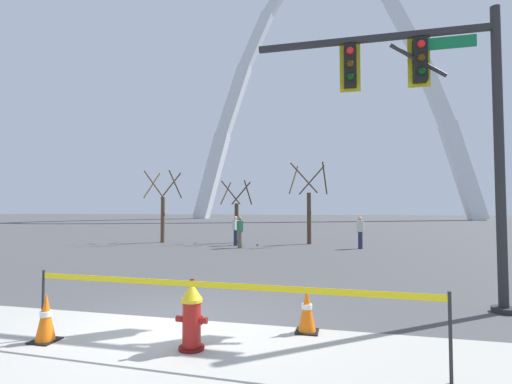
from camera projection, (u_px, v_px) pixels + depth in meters
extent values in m
plane|color=#474749|center=(178.00, 324.00, 6.42)|extent=(240.00, 240.00, 0.00)
cylinder|color=#5E0F0D|center=(191.00, 348.00, 5.21)|extent=(0.36, 0.36, 0.05)
cylinder|color=maroon|center=(192.00, 324.00, 5.23)|extent=(0.26, 0.26, 0.62)
cylinder|color=gold|center=(192.00, 300.00, 5.24)|extent=(0.30, 0.30, 0.04)
cone|color=gold|center=(192.00, 291.00, 5.25)|extent=(0.30, 0.30, 0.22)
cylinder|color=#5E0F0D|center=(192.00, 281.00, 5.26)|extent=(0.06, 0.06, 0.06)
cylinder|color=maroon|center=(180.00, 319.00, 5.27)|extent=(0.10, 0.09, 0.09)
cylinder|color=maroon|center=(204.00, 320.00, 5.19)|extent=(0.10, 0.09, 0.09)
cylinder|color=maroon|center=(197.00, 322.00, 5.42)|extent=(0.13, 0.14, 0.13)
cylinder|color=#5E0F0D|center=(199.00, 320.00, 5.50)|extent=(0.15, 0.03, 0.15)
cylinder|color=#232326|center=(43.00, 304.00, 5.69)|extent=(0.04, 0.04, 1.04)
cylinder|color=#232326|center=(450.00, 338.00, 4.22)|extent=(0.04, 0.04, 1.04)
cube|color=yellow|center=(217.00, 285.00, 4.97)|extent=(5.67, 0.18, 0.08)
cube|color=black|center=(307.00, 332.00, 5.95)|extent=(0.36, 0.36, 0.03)
cone|color=orange|center=(307.00, 309.00, 5.97)|extent=(0.28, 0.28, 0.70)
cylinder|color=white|center=(307.00, 306.00, 5.97)|extent=(0.17, 0.17, 0.08)
cube|color=black|center=(45.00, 341.00, 5.53)|extent=(0.36, 0.36, 0.03)
cone|color=orange|center=(46.00, 316.00, 5.55)|extent=(0.28, 0.28, 0.70)
cylinder|color=white|center=(46.00, 314.00, 5.55)|extent=(0.17, 0.17, 0.08)
cylinder|color=#232326|center=(499.00, 157.00, 7.23)|extent=(0.18, 0.18, 6.00)
cylinder|color=#232326|center=(504.00, 310.00, 7.09)|extent=(0.44, 0.44, 0.10)
cube|color=#232326|center=(369.00, 39.00, 7.89)|extent=(4.80, 0.12, 0.12)
cylinder|color=#232326|center=(418.00, 60.00, 7.65)|extent=(1.11, 0.08, 0.81)
cube|color=black|center=(420.00, 60.00, 7.64)|extent=(0.26, 0.24, 0.90)
cube|color=gold|center=(419.00, 63.00, 7.78)|extent=(0.44, 0.03, 1.04)
sphere|color=red|center=(421.00, 44.00, 7.53)|extent=(0.16, 0.16, 0.16)
sphere|color=#392706|center=(421.00, 58.00, 7.51)|extent=(0.16, 0.16, 0.16)
sphere|color=black|center=(422.00, 71.00, 7.50)|extent=(0.16, 0.16, 0.16)
cube|color=black|center=(350.00, 66.00, 7.96)|extent=(0.26, 0.24, 0.90)
cube|color=gold|center=(350.00, 68.00, 8.10)|extent=(0.44, 0.03, 1.04)
sphere|color=red|center=(350.00, 51.00, 7.85)|extent=(0.16, 0.16, 0.16)
sphere|color=#392706|center=(350.00, 64.00, 7.83)|extent=(0.16, 0.16, 0.16)
sphere|color=black|center=(350.00, 77.00, 7.82)|extent=(0.16, 0.16, 0.16)
cube|color=#0F6638|center=(452.00, 42.00, 7.50)|extent=(0.90, 0.04, 0.24)
cube|color=silver|center=(212.00, 177.00, 76.10)|extent=(7.28, 2.67, 17.95)
cube|color=silver|center=(234.00, 101.00, 75.73)|extent=(6.97, 2.39, 14.59)
cube|color=silver|center=(256.00, 41.00, 75.21)|extent=(6.64, 2.11, 11.26)
cube|color=silver|center=(403.00, 25.00, 68.79)|extent=(6.64, 2.11, 11.26)
cube|color=silver|center=(432.00, 87.00, 67.17)|extent=(6.97, 2.39, 14.59)
cube|color=silver|center=(463.00, 171.00, 65.40)|extent=(7.28, 2.67, 17.95)
cylinder|color=brown|center=(163.00, 220.00, 21.95)|extent=(0.24, 0.24, 2.68)
cylinder|color=brown|center=(152.00, 185.00, 22.39)|extent=(0.36, 1.44, 1.60)
cylinder|color=brown|center=(175.00, 185.00, 21.77)|extent=(0.22, 1.46, 1.60)
cylinder|color=brown|center=(171.00, 186.00, 22.83)|extent=(1.46, 0.22, 1.60)
cylinder|color=brown|center=(154.00, 184.00, 21.29)|extent=(1.44, 0.39, 1.60)
cylinder|color=#473323|center=(237.00, 223.00, 21.73)|extent=(0.24, 0.24, 2.31)
cylinder|color=#473323|center=(226.00, 193.00, 22.11)|extent=(0.33, 1.25, 1.39)
cylinder|color=#473323|center=(248.00, 193.00, 21.58)|extent=(0.20, 1.26, 1.39)
cylinder|color=#473323|center=(241.00, 193.00, 22.49)|extent=(1.26, 0.20, 1.39)
cylinder|color=#473323|center=(231.00, 192.00, 21.17)|extent=(1.25, 0.35, 1.39)
cylinder|color=#473323|center=(309.00, 218.00, 21.01)|extent=(0.24, 0.24, 2.90)
cylinder|color=#473323|center=(294.00, 179.00, 21.49)|extent=(0.39, 1.56, 1.73)
cylinder|color=#473323|center=(325.00, 178.00, 20.82)|extent=(0.24, 1.57, 1.73)
cylinder|color=#473323|center=(312.00, 180.00, 21.97)|extent=(1.57, 0.24, 1.73)
cylinder|color=#473323|center=(304.00, 178.00, 20.30)|extent=(1.55, 0.42, 1.73)
cylinder|color=brown|center=(240.00, 240.00, 18.79)|extent=(0.22, 0.22, 0.84)
cube|color=#23754C|center=(240.00, 226.00, 18.83)|extent=(0.38, 0.39, 0.54)
sphere|color=#936B4C|center=(240.00, 219.00, 18.84)|extent=(0.20, 0.20, 0.20)
cylinder|color=#232847|center=(236.00, 238.00, 20.13)|extent=(0.22, 0.22, 0.84)
cube|color=beige|center=(236.00, 225.00, 20.17)|extent=(0.31, 0.39, 0.54)
sphere|color=beige|center=(236.00, 218.00, 20.18)|extent=(0.20, 0.20, 0.20)
cylinder|color=#232847|center=(360.00, 240.00, 18.46)|extent=(0.22, 0.22, 0.84)
cube|color=beige|center=(360.00, 226.00, 18.49)|extent=(0.36, 0.23, 0.54)
sphere|color=tan|center=(360.00, 219.00, 18.50)|extent=(0.20, 0.20, 0.20)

